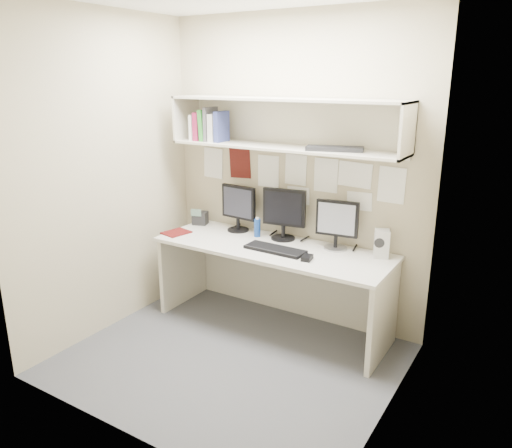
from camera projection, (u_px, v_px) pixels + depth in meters
The scene contains 19 objects.
floor at pixel (230, 360), 3.82m from camera, with size 2.40×2.00×0.01m, color #45454A.
wall_back at pixel (294, 172), 4.26m from camera, with size 2.40×0.02×2.60m, color tan.
wall_front at pixel (118, 231), 2.63m from camera, with size 2.40×0.02×2.60m, color tan.
wall_left at pixel (106, 177), 4.05m from camera, with size 0.02×2.00×2.60m, color tan.
wall_right at pixel (400, 220), 2.84m from camera, with size 0.02×2.00×2.60m, color tan.
desk at pixel (272, 286), 4.24m from camera, with size 2.00×0.70×0.73m.
overhead_hutch at pixel (287, 123), 4.03m from camera, with size 2.00×0.38×0.40m.
pinned_papers at pixel (293, 178), 4.27m from camera, with size 1.92×0.01×0.48m, color white, non-canonical shape.
monitor_left at pixel (238, 206), 4.50m from camera, with size 0.36×0.20×0.42m.
monitor_center at pixel (284, 212), 4.26m from camera, with size 0.38×0.21×0.44m.
monitor_right at pixel (337, 222), 4.02m from camera, with size 0.35×0.19×0.40m.
keyboard at pixel (275, 249), 4.02m from camera, with size 0.50×0.18×0.02m, color black.
mouse at pixel (307, 258), 3.82m from camera, with size 0.07×0.11×0.03m, color black.
speaker at pixel (382, 244), 3.86m from camera, with size 0.14×0.15×0.22m.
blue_bottle at pixel (257, 227), 4.36m from camera, with size 0.06×0.06×0.17m.
maroon_notebook at pixel (176, 233), 4.47m from camera, with size 0.19×0.23×0.01m, color #530E0E.
desk_phone at pixel (200, 218), 4.73m from camera, with size 0.16×0.15×0.16m.
book_stack at pixel (209, 126), 4.33m from camera, with size 0.31×0.18×0.29m.
hutch_tray at pixel (335, 149), 3.79m from camera, with size 0.43×0.16×0.03m, color black.
Camera 1 is at (1.94, -2.75, 2.09)m, focal length 35.00 mm.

